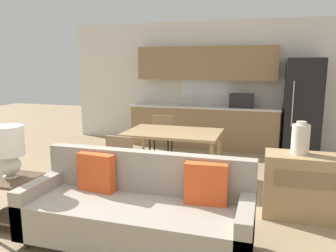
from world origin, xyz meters
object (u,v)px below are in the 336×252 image
at_px(vase, 300,139).
at_px(dining_chair_far_left, 162,134).
at_px(credenza, 314,187).
at_px(dining_chair_near_left, 124,158).
at_px(refrigerator, 302,107).
at_px(table_lamp, 8,147).
at_px(dining_table, 173,135).
at_px(couch, 138,210).
at_px(side_table, 12,193).

relative_size(vase, dining_chair_far_left, 0.46).
bearing_deg(vase, credenza, -11.65).
relative_size(dining_chair_far_left, dining_chair_near_left, 1.00).
height_order(refrigerator, table_lamp, refrigerator).
xyz_separation_m(dining_table, dining_chair_near_left, (-0.47, -0.81, -0.19)).
bearing_deg(refrigerator, vase, -95.41).
xyz_separation_m(vase, dining_chair_far_left, (-2.24, 1.74, -0.44)).
bearing_deg(table_lamp, vase, 21.21).
bearing_deg(vase, table_lamp, -158.79).
height_order(refrigerator, dining_chair_far_left, refrigerator).
height_order(couch, side_table, couch).
xyz_separation_m(dining_table, table_lamp, (-1.26, -2.06, 0.21)).
relative_size(dining_table, table_lamp, 2.57).
distance_m(dining_table, dining_chair_near_left, 0.96).
bearing_deg(credenza, dining_table, 154.75).
distance_m(refrigerator, couch, 4.52).
height_order(side_table, table_lamp, table_lamp).
relative_size(couch, side_table, 4.00).
bearing_deg(couch, dining_table, 96.37).
relative_size(table_lamp, credenza, 0.51).
height_order(table_lamp, vase, vase).
distance_m(couch, dining_chair_near_left, 1.41).
distance_m(side_table, credenza, 3.39).
height_order(dining_table, dining_chair_near_left, dining_chair_near_left).
bearing_deg(dining_chair_far_left, refrigerator, 20.07).
height_order(couch, dining_chair_near_left, couch).
xyz_separation_m(dining_table, couch, (0.23, -2.03, -0.33)).
bearing_deg(couch, table_lamp, -179.04).
height_order(dining_table, vase, vase).
distance_m(table_lamp, credenza, 3.44).
bearing_deg(refrigerator, dining_chair_near_left, -131.28).
relative_size(side_table, dining_chair_near_left, 0.67).
bearing_deg(dining_chair_far_left, vase, -43.23).
bearing_deg(dining_chair_far_left, dining_table, -66.59).
relative_size(refrigerator, vase, 5.00).
distance_m(credenza, vase, 0.58).
xyz_separation_m(couch, side_table, (-1.46, -0.05, 0.02)).
height_order(side_table, vase, vase).
bearing_deg(vase, dining_table, 153.51).
height_order(dining_table, side_table, dining_table).
relative_size(couch, dining_chair_near_left, 2.69).
bearing_deg(side_table, refrigerator, 51.54).
bearing_deg(couch, side_table, -178.24).
height_order(credenza, dining_chair_far_left, dining_chair_far_left).
relative_size(table_lamp, vase, 1.50).
xyz_separation_m(couch, credenza, (1.72, 1.11, 0.02)).
distance_m(dining_table, vase, 1.99).
bearing_deg(table_lamp, dining_table, 58.55).
bearing_deg(credenza, dining_chair_far_left, 143.68).
relative_size(refrigerator, dining_chair_near_left, 2.30).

